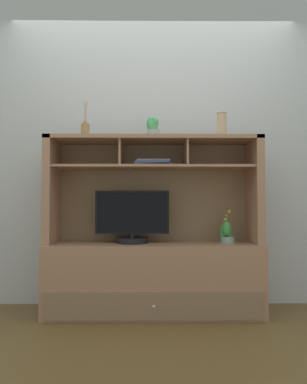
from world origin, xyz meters
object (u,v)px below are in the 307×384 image
diffuser_bottle (85,130)px  tv_monitor (132,221)px  media_console (153,261)px  ceramic_vase (222,125)px  potted_succulent (153,128)px  magazine_stack_left (154,163)px  potted_orchid (228,237)px  potted_fern (227,233)px

diffuser_bottle → tv_monitor: bearing=1.1°
media_console → ceramic_vase: size_ratio=8.23×
potted_succulent → magazine_stack_left: bearing=-87.6°
media_console → potted_orchid: 0.63m
tv_monitor → diffuser_bottle: size_ratio=1.98×
media_console → diffuser_bottle: diffuser_bottle is taller
diffuser_bottle → potted_succulent: diffuser_bottle is taller
media_console → tv_monitor: size_ratio=2.85×
potted_fern → ceramic_vase: bearing=-159.9°
tv_monitor → magazine_stack_left: (0.17, -0.04, 0.46)m
media_console → ceramic_vase: 1.22m
diffuser_bottle → ceramic_vase: 1.10m
potted_succulent → tv_monitor: bearing=-166.6°
potted_orchid → magazine_stack_left: magazine_stack_left is taller
media_console → potted_orchid: media_console is taller
magazine_stack_left → ceramic_vase: 0.63m
tv_monitor → ceramic_vase: (0.72, -0.02, 0.77)m
ceramic_vase → tv_monitor: bearing=178.4°
potted_orchid → ceramic_vase: size_ratio=1.30×
media_console → potted_orchid: size_ratio=6.35×
potted_succulent → diffuser_bottle: bearing=-175.1°
diffuser_bottle → potted_orchid: bearing=-0.2°
tv_monitor → potted_fern: 0.76m
potted_orchid → magazine_stack_left: (-0.59, -0.02, 0.59)m
diffuser_bottle → potted_fern: bearing=0.0°
magazine_stack_left → ceramic_vase: size_ratio=1.45×
potted_fern → diffuser_bottle: (-1.14, -0.00, 0.83)m
potted_orchid → magazine_stack_left: 0.84m
media_console → potted_succulent: (-0.00, 0.03, 1.07)m
tv_monitor → ceramic_vase: size_ratio=2.89×
magazine_stack_left → potted_succulent: potted_succulent is taller
tv_monitor → diffuser_bottle: diffuser_bottle is taller
magazine_stack_left → potted_succulent: (-0.00, 0.08, 0.29)m
magazine_stack_left → potted_orchid: bearing=2.3°
tv_monitor → magazine_stack_left: size_ratio=1.99×
media_console → diffuser_bottle: bearing=-177.8°
potted_orchid → media_console: bearing=177.6°
magazine_stack_left → ceramic_vase: (0.55, 0.02, 0.31)m
tv_monitor → potted_succulent: size_ratio=3.20×
tv_monitor → potted_succulent: potted_succulent is taller
potted_fern → potted_orchid: bearing=-27.0°
tv_monitor → potted_fern: (0.76, -0.01, -0.10)m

